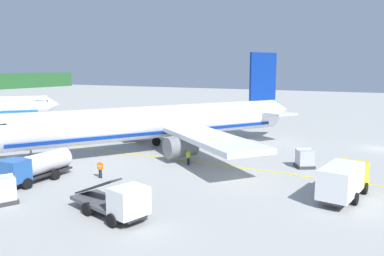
# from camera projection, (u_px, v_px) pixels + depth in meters

# --- Properties ---
(ground) EXTENTS (240.00, 320.00, 0.20)m
(ground) POSITION_uv_depth(u_px,v_px,m) (86.00, 123.00, 69.79)
(ground) COLOR #A8A8A3
(airliner_foreground) EXTENTS (37.20, 31.61, 11.90)m
(airliner_foreground) POSITION_uv_depth(u_px,v_px,m) (158.00, 123.00, 45.87)
(airliner_foreground) COLOR white
(airliner_foreground) RESTS_ON ground
(service_truck_fuel) EXTENTS (6.87, 3.11, 2.73)m
(service_truck_fuel) POSITION_uv_depth(u_px,v_px,m) (344.00, 179.00, 28.99)
(service_truck_fuel) COLOR yellow
(service_truck_fuel) RESTS_ON ground
(service_truck_baggage) EXTENTS (6.62, 2.54, 2.40)m
(service_truck_baggage) POSITION_uv_depth(u_px,v_px,m) (36.00, 166.00, 33.53)
(service_truck_baggage) COLOR #2659A5
(service_truck_baggage) RESTS_ON ground
(service_truck_catering) EXTENTS (3.75, 6.93, 2.68)m
(service_truck_catering) POSITION_uv_depth(u_px,v_px,m) (118.00, 202.00, 25.12)
(service_truck_catering) COLOR white
(service_truck_catering) RESTS_ON ground
(cargo_container_near) EXTENTS (2.17, 2.17, 2.09)m
(cargo_container_near) POSITION_uv_depth(u_px,v_px,m) (4.00, 190.00, 28.10)
(cargo_container_near) COLOR #333338
(cargo_container_near) RESTS_ON ground
(cargo_container_mid) EXTENTS (2.31, 2.31, 1.91)m
(cargo_container_mid) POSITION_uv_depth(u_px,v_px,m) (305.00, 159.00, 38.27)
(cargo_container_mid) COLOR #333338
(cargo_container_mid) RESTS_ON ground
(crew_marshaller) EXTENTS (0.29, 0.62, 1.66)m
(crew_marshaller) POSITION_uv_depth(u_px,v_px,m) (236.00, 141.00, 46.93)
(crew_marshaller) COLOR #191E33
(crew_marshaller) RESTS_ON ground
(crew_loader_left) EXTENTS (0.62, 0.30, 1.61)m
(crew_loader_left) POSITION_uv_depth(u_px,v_px,m) (188.00, 156.00, 39.14)
(crew_loader_left) COLOR #191E33
(crew_loader_left) RESTS_ON ground
(crew_supervisor) EXTENTS (0.30, 0.62, 1.61)m
(crew_supervisor) POSITION_uv_depth(u_px,v_px,m) (100.00, 168.00, 34.57)
(crew_supervisor) COLOR #191E33
(crew_supervisor) RESTS_ON ground
(apron_guide_line) EXTENTS (0.30, 60.00, 0.01)m
(apron_guide_line) POSITION_uv_depth(u_px,v_px,m) (179.00, 160.00, 41.56)
(apron_guide_line) COLOR yellow
(apron_guide_line) RESTS_ON ground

